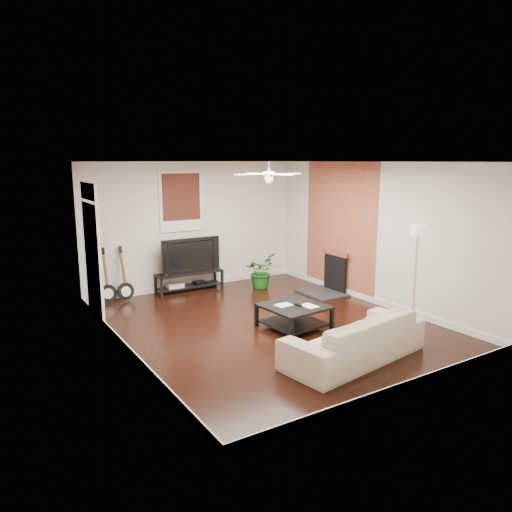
% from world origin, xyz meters
% --- Properties ---
extents(room, '(5.01, 6.01, 2.81)m').
position_xyz_m(room, '(0.00, 0.00, 1.40)').
color(room, black).
rests_on(room, ground).
extents(brick_accent, '(0.02, 2.20, 2.80)m').
position_xyz_m(brick_accent, '(2.49, 1.00, 1.40)').
color(brick_accent, '#AF4E38').
rests_on(brick_accent, floor).
extents(fireplace, '(0.80, 1.10, 0.92)m').
position_xyz_m(fireplace, '(2.20, 1.00, 0.46)').
color(fireplace, black).
rests_on(fireplace, floor).
extents(window_back, '(1.00, 0.06, 1.30)m').
position_xyz_m(window_back, '(-0.30, 2.97, 1.95)').
color(window_back, '#3E1911').
rests_on(window_back, wall_back).
extents(door_left, '(0.08, 1.00, 2.50)m').
position_xyz_m(door_left, '(-2.46, 1.90, 1.25)').
color(door_left, white).
rests_on(door_left, wall_left).
extents(tv_stand, '(1.49, 0.40, 0.42)m').
position_xyz_m(tv_stand, '(-0.24, 2.78, 0.21)').
color(tv_stand, black).
rests_on(tv_stand, floor).
extents(tv, '(1.34, 0.18, 0.77)m').
position_xyz_m(tv, '(-0.24, 2.80, 0.80)').
color(tv, black).
rests_on(tv, tv_stand).
extents(coffee_table, '(1.04, 1.04, 0.41)m').
position_xyz_m(coffee_table, '(0.25, -0.41, 0.20)').
color(coffee_table, black).
rests_on(coffee_table, floor).
extents(sofa, '(2.39, 1.21, 0.67)m').
position_xyz_m(sofa, '(0.21, -1.93, 0.33)').
color(sofa, '#C5AE94').
rests_on(sofa, floor).
extents(floor_lamp, '(0.35, 0.35, 1.86)m').
position_xyz_m(floor_lamp, '(1.56, -1.83, 0.93)').
color(floor_lamp, silver).
rests_on(floor_lamp, floor).
extents(potted_plant, '(0.93, 0.91, 0.78)m').
position_xyz_m(potted_plant, '(1.19, 2.13, 0.39)').
color(potted_plant, '#195919').
rests_on(potted_plant, floor).
extents(guitar_left, '(0.36, 0.26, 1.13)m').
position_xyz_m(guitar_left, '(-2.04, 2.75, 0.57)').
color(guitar_left, black).
rests_on(guitar_left, floor).
extents(guitar_right, '(0.38, 0.29, 1.13)m').
position_xyz_m(guitar_right, '(-1.69, 2.72, 0.57)').
color(guitar_right, black).
rests_on(guitar_right, floor).
extents(ceiling_fan, '(1.24, 1.24, 0.32)m').
position_xyz_m(ceiling_fan, '(0.00, 0.00, 2.60)').
color(ceiling_fan, white).
rests_on(ceiling_fan, ceiling).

